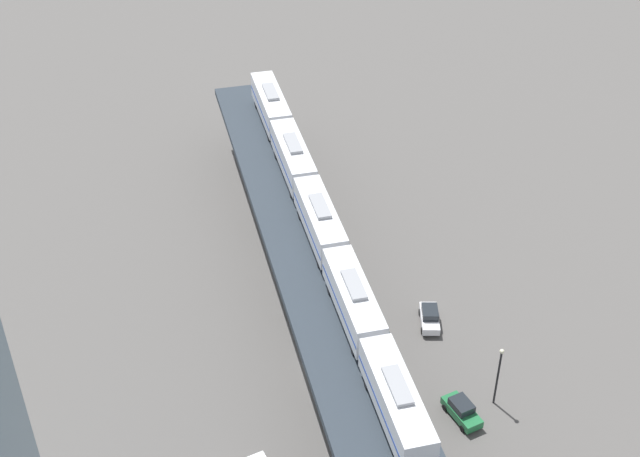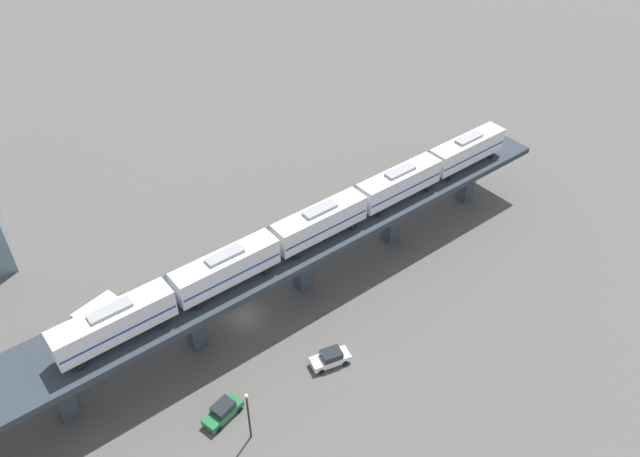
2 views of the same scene
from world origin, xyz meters
TOP-DOWN VIEW (x-y plane):
  - ground_plane at (0.00, 0.00)m, footprint 400.00×400.00m
  - elevated_viaduct at (0.03, -0.18)m, footprint 21.09×92.28m
  - subway_train at (0.02, -10.24)m, footprint 11.44×62.18m
  - street_car_green at (-11.32, 7.78)m, footprint 3.29×4.75m
  - street_car_white at (-10.96, -5.19)m, footprint 2.33×4.57m
  - street_lamp at (-14.81, 6.33)m, footprint 0.44×0.44m

SIDE VIEW (x-z plane):
  - ground_plane at x=0.00m, z-range 0.00..0.00m
  - street_car_green at x=-11.32m, z-range -0.01..1.88m
  - street_car_white at x=-10.96m, z-range -0.01..1.88m
  - street_lamp at x=-14.81m, z-range 0.64..7.58m
  - elevated_viaduct at x=0.03m, z-range 2.87..10.90m
  - subway_train at x=0.02m, z-range 8.34..12.79m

